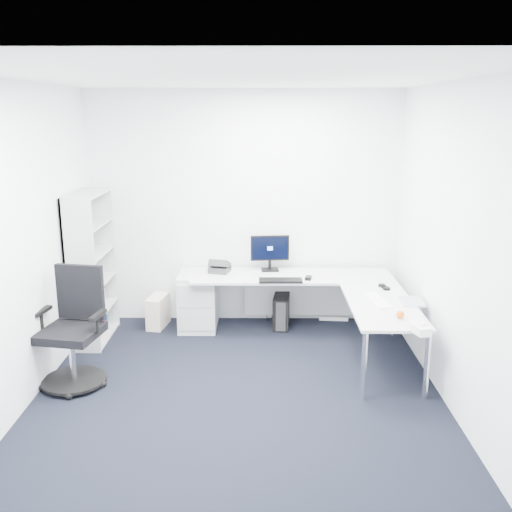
{
  "coord_description": "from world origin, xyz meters",
  "views": [
    {
      "loc": [
        0.2,
        -4.45,
        2.46
      ],
      "look_at": [
        0.15,
        1.05,
        1.05
      ],
      "focal_mm": 40.0,
      "sensor_mm": 36.0,
      "label": 1
    }
  ],
  "objects_px": {
    "l_desk": "(293,312)",
    "bookshelf": "(92,268)",
    "task_chair": "(70,330)",
    "monitor": "(270,253)",
    "laptop": "(413,291)"
  },
  "relations": [
    {
      "from": "l_desk",
      "to": "bookshelf",
      "type": "relative_size",
      "value": 1.39
    },
    {
      "from": "l_desk",
      "to": "task_chair",
      "type": "bearing_deg",
      "value": -152.81
    },
    {
      "from": "l_desk",
      "to": "laptop",
      "type": "bearing_deg",
      "value": -29.1
    },
    {
      "from": "bookshelf",
      "to": "l_desk",
      "type": "bearing_deg",
      "value": -1.32
    },
    {
      "from": "l_desk",
      "to": "monitor",
      "type": "xyz_separation_m",
      "value": [
        -0.25,
        0.5,
        0.54
      ]
    },
    {
      "from": "bookshelf",
      "to": "task_chair",
      "type": "height_order",
      "value": "bookshelf"
    },
    {
      "from": "task_chair",
      "to": "laptop",
      "type": "height_order",
      "value": "task_chair"
    },
    {
      "from": "l_desk",
      "to": "monitor",
      "type": "height_order",
      "value": "monitor"
    },
    {
      "from": "l_desk",
      "to": "task_chair",
      "type": "relative_size",
      "value": 2.08
    },
    {
      "from": "l_desk",
      "to": "laptop",
      "type": "distance_m",
      "value": 1.35
    },
    {
      "from": "l_desk",
      "to": "task_chair",
      "type": "height_order",
      "value": "task_chair"
    },
    {
      "from": "task_chair",
      "to": "monitor",
      "type": "distance_m",
      "value": 2.42
    },
    {
      "from": "l_desk",
      "to": "bookshelf",
      "type": "bearing_deg",
      "value": 178.68
    },
    {
      "from": "laptop",
      "to": "bookshelf",
      "type": "bearing_deg",
      "value": 172.48
    },
    {
      "from": "monitor",
      "to": "laptop",
      "type": "bearing_deg",
      "value": -44.68
    }
  ]
}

